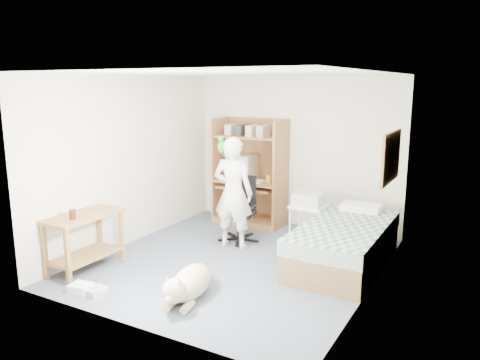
{
  "coord_description": "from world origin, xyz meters",
  "views": [
    {
      "loc": [
        2.97,
        -5.2,
        2.37
      ],
      "look_at": [
        -0.15,
        0.38,
        1.05
      ],
      "focal_mm": 35.0,
      "sensor_mm": 36.0,
      "label": 1
    }
  ],
  "objects_px": {
    "dog": "(189,283)",
    "printer_cart": "(308,218)",
    "bed": "(344,244)",
    "computer_hutch": "(251,176)",
    "person": "(233,193)",
    "side_desk": "(84,234)",
    "office_chair": "(240,218)"
  },
  "relations": [
    {
      "from": "side_desk",
      "to": "dog",
      "type": "xyz_separation_m",
      "value": [
        1.64,
        -0.03,
        -0.31
      ]
    },
    {
      "from": "side_desk",
      "to": "bed",
      "type": "bearing_deg",
      "value": 32.5
    },
    {
      "from": "side_desk",
      "to": "printer_cart",
      "type": "relative_size",
      "value": 1.69
    },
    {
      "from": "dog",
      "to": "side_desk",
      "type": "bearing_deg",
      "value": 167.96
    },
    {
      "from": "office_chair",
      "to": "side_desk",
      "type": "bearing_deg",
      "value": -125.73
    },
    {
      "from": "dog",
      "to": "office_chair",
      "type": "bearing_deg",
      "value": 92.51
    },
    {
      "from": "computer_hutch",
      "to": "person",
      "type": "distance_m",
      "value": 1.27
    },
    {
      "from": "bed",
      "to": "office_chair",
      "type": "xyz_separation_m",
      "value": [
        -1.7,
        0.2,
        0.06
      ]
    },
    {
      "from": "office_chair",
      "to": "person",
      "type": "relative_size",
      "value": 0.6
    },
    {
      "from": "dog",
      "to": "printer_cart",
      "type": "xyz_separation_m",
      "value": [
        0.47,
        2.41,
        0.21
      ]
    },
    {
      "from": "printer_cart",
      "to": "person",
      "type": "bearing_deg",
      "value": -142.1
    },
    {
      "from": "side_desk",
      "to": "computer_hutch",
      "type": "bearing_deg",
      "value": 73.86
    },
    {
      "from": "bed",
      "to": "computer_hutch",
      "type": "bearing_deg",
      "value": 150.71
    },
    {
      "from": "computer_hutch",
      "to": "bed",
      "type": "height_order",
      "value": "computer_hutch"
    },
    {
      "from": "bed",
      "to": "office_chair",
      "type": "bearing_deg",
      "value": 173.2
    },
    {
      "from": "dog",
      "to": "printer_cart",
      "type": "distance_m",
      "value": 2.47
    },
    {
      "from": "person",
      "to": "printer_cart",
      "type": "relative_size",
      "value": 2.76
    },
    {
      "from": "dog",
      "to": "printer_cart",
      "type": "height_order",
      "value": "printer_cart"
    },
    {
      "from": "side_desk",
      "to": "person",
      "type": "bearing_deg",
      "value": 54.84
    },
    {
      "from": "office_chair",
      "to": "person",
      "type": "bearing_deg",
      "value": -85.63
    },
    {
      "from": "side_desk",
      "to": "person",
      "type": "height_order",
      "value": "person"
    },
    {
      "from": "bed",
      "to": "person",
      "type": "xyz_separation_m",
      "value": [
        -1.64,
        -0.1,
        0.53
      ]
    },
    {
      "from": "office_chair",
      "to": "dog",
      "type": "xyz_separation_m",
      "value": [
        0.49,
        -2.05,
        -0.16
      ]
    },
    {
      "from": "office_chair",
      "to": "dog",
      "type": "bearing_deg",
      "value": -82.55
    },
    {
      "from": "person",
      "to": "dog",
      "type": "bearing_deg",
      "value": 97.98
    },
    {
      "from": "side_desk",
      "to": "office_chair",
      "type": "relative_size",
      "value": 1.02
    },
    {
      "from": "office_chair",
      "to": "printer_cart",
      "type": "distance_m",
      "value": 1.03
    },
    {
      "from": "printer_cart",
      "to": "dog",
      "type": "bearing_deg",
      "value": -99.51
    },
    {
      "from": "person",
      "to": "dog",
      "type": "relative_size",
      "value": 1.44
    },
    {
      "from": "person",
      "to": "printer_cart",
      "type": "distance_m",
      "value": 1.21
    },
    {
      "from": "side_desk",
      "to": "person",
      "type": "xyz_separation_m",
      "value": [
        1.21,
        1.71,
        0.32
      ]
    },
    {
      "from": "computer_hutch",
      "to": "side_desk",
      "type": "relative_size",
      "value": 1.8
    }
  ]
}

